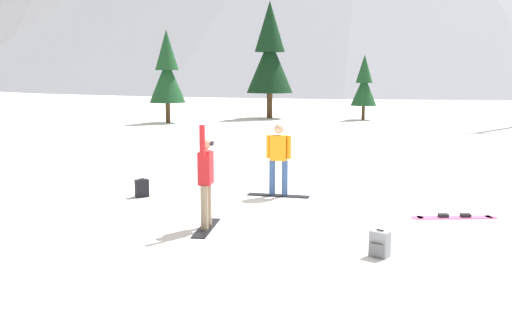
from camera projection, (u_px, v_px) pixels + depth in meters
name	position (u px, v px, depth m)	size (l,w,h in m)	color
ground_plane	(255.00, 222.00, 11.92)	(800.00, 800.00, 0.00)	white
snowboarder_foreground	(206.00, 179.00, 11.26)	(0.39, 1.48, 2.09)	black
snowboarder_midground	(279.00, 158.00, 14.27)	(1.58, 0.33, 1.81)	black
loose_snowboard_near_left	(454.00, 217.00, 12.24)	(1.87, 0.69, 0.09)	pink
backpack_black	(142.00, 188.00, 14.30)	(0.38, 0.37, 0.47)	black
backpack_grey	(379.00, 244.00, 9.64)	(0.38, 0.36, 0.47)	gray
pine_tree_slender	(167.00, 72.00, 34.96)	(2.20, 2.20, 5.66)	#472D19
pine_tree_twin	(270.00, 55.00, 38.40)	(3.11, 3.11, 7.80)	#472D19
pine_tree_short	(364.00, 84.00, 37.34)	(1.68, 1.68, 4.24)	#472D19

